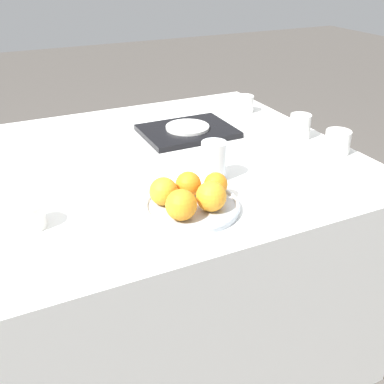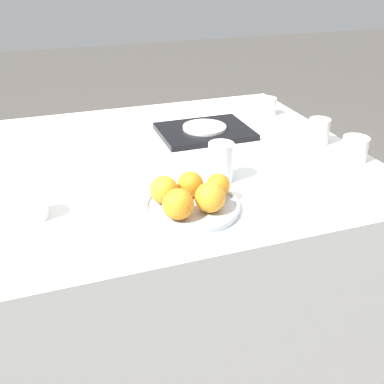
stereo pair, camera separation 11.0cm
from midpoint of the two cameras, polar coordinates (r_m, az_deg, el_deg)
ground_plane at (r=1.84m, az=-5.84°, el=-17.44°), size 12.00×12.00×0.00m
table at (r=1.59m, az=-6.50°, el=-8.10°), size 1.24×1.07×0.74m
fruit_platter at (r=1.12m, az=-2.81°, el=-1.89°), size 0.24×0.24×0.02m
orange_0 at (r=1.08m, az=-0.46°, el=-0.63°), size 0.07×0.07×0.07m
orange_1 at (r=1.04m, az=-4.40°, el=-1.73°), size 0.07×0.07×0.07m
orange_2 at (r=1.14m, az=0.29°, el=0.90°), size 0.06×0.06×0.06m
orange_3 at (r=1.11m, az=-6.48°, el=0.01°), size 0.07×0.07×0.07m
orange_4 at (r=1.14m, az=-3.22°, el=0.91°), size 0.07×0.07×0.07m
water_glass at (r=1.25m, az=0.26°, el=3.92°), size 0.07×0.07×0.11m
serving_tray at (r=1.59m, az=-2.56°, el=7.68°), size 0.31×0.24×0.02m
side_plate at (r=1.58m, az=-2.58°, el=8.19°), size 0.15×0.15×0.01m
cup_0 at (r=1.82m, az=4.95°, el=11.05°), size 0.07×0.07×0.07m
cup_1 at (r=1.48m, az=15.98°, el=6.07°), size 0.08×0.08×0.08m
cup_2 at (r=1.57m, az=11.61°, el=8.12°), size 0.07×0.07×0.08m
cup_3 at (r=1.12m, az=-22.65°, el=-2.87°), size 0.07×0.07×0.06m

